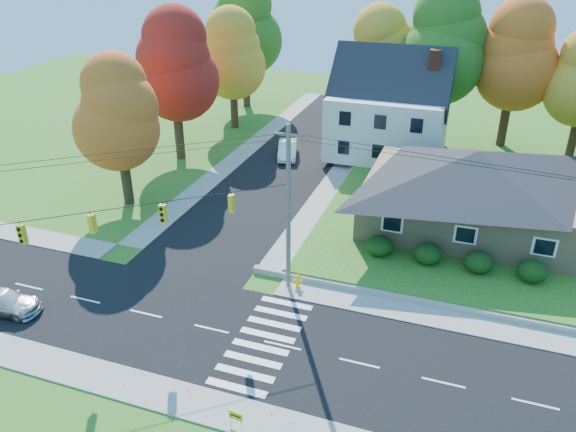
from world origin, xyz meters
name	(u,v)px	position (x,y,z in m)	size (l,w,h in m)	color
ground	(282,346)	(0.00, 0.00, 0.00)	(120.00, 120.00, 0.00)	#3D7923
road_main	(282,346)	(0.00, 0.00, 0.01)	(90.00, 8.00, 0.02)	black
road_cross	(296,156)	(-8.00, 26.00, 0.01)	(8.00, 44.00, 0.02)	black
sidewalk_north	(311,292)	(0.00, 5.00, 0.04)	(90.00, 2.00, 0.08)	#9C9A90
sidewalk_south	(243,417)	(0.00, -5.00, 0.04)	(90.00, 2.00, 0.08)	#9C9A90
lawn	(539,208)	(13.00, 21.00, 0.25)	(30.00, 30.00, 0.50)	#3D7923
ranch_house	(472,188)	(8.00, 16.00, 3.27)	(14.60, 10.60, 5.40)	tan
colonial_house	(389,110)	(0.04, 28.00, 4.58)	(10.40, 8.40, 9.60)	silver
hedge_row	(453,258)	(7.50, 9.80, 1.14)	(10.70, 1.70, 1.27)	#163A10
traffic_infrastructure	(288,245)	(-0.15, 1.35, 5.15)	(38.10, 10.66, 10.00)	#666059
tree_lot_0	(382,54)	(-2.00, 34.00, 8.31)	(6.72, 6.72, 12.51)	#3F2A19
tree_lot_1	(447,46)	(4.00, 33.00, 9.61)	(7.84, 7.84, 14.60)	#3F2A19
tree_lot_2	(516,55)	(10.00, 34.00, 8.96)	(7.28, 7.28, 13.56)	#3F2A19
tree_west_0	(117,113)	(-17.00, 12.00, 7.15)	(6.16, 6.16, 11.47)	#3F2A19
tree_west_1	(173,66)	(-18.00, 22.00, 8.46)	(7.28, 7.28, 13.56)	#3F2A19
tree_west_2	(232,53)	(-17.00, 32.00, 7.81)	(6.72, 6.72, 12.51)	#3F2A19
tree_west_3	(244,27)	(-19.00, 40.00, 9.11)	(7.84, 7.84, 14.60)	#3F2A19
silver_sedan	(3,302)	(-15.51, -2.35, 0.64)	(1.73, 4.26, 1.23)	beige
white_car	(287,149)	(-8.66, 25.38, 0.78)	(1.60, 4.59, 1.51)	white
fire_hydrant	(298,282)	(-0.92, 5.20, 0.43)	(0.52, 0.40, 0.90)	#FFEB0A
yard_sign	(236,416)	(-0.08, -5.56, 0.59)	(0.66, 0.11, 0.83)	black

